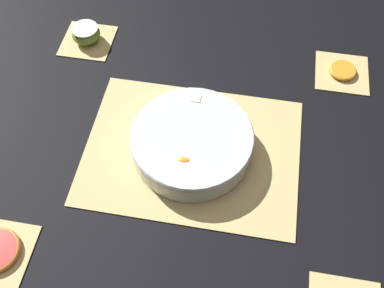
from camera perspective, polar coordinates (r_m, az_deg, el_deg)
ground_plane at (r=1.01m, az=-0.00°, el=-0.94°), size 6.00×6.00×0.00m
bamboo_mat_center at (r=1.01m, az=-0.00°, el=-0.85°), size 0.48×0.36×0.01m
coaster_mat_near_left at (r=1.21m, az=18.51°, el=8.62°), size 0.13×0.13×0.01m
coaster_mat_near_right at (r=1.26m, az=-13.10°, el=12.68°), size 0.13×0.13×0.01m
fruit_salad_bowl at (r=0.98m, az=0.03°, el=0.32°), size 0.27×0.27×0.06m
apple_half at (r=1.25m, az=-13.32°, el=13.49°), size 0.07×0.07×0.04m
orange_slice_whole at (r=1.21m, az=18.61°, el=8.87°), size 0.07×0.07×0.01m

